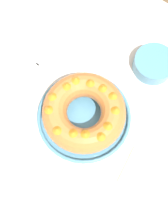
{
  "coord_description": "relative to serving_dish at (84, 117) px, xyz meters",
  "views": [
    {
      "loc": [
        0.16,
        -0.18,
        1.59
      ],
      "look_at": [
        0.02,
        0.01,
        0.83
      ],
      "focal_mm": 42.0,
      "sensor_mm": 36.0,
      "label": 1
    }
  ],
  "objects": [
    {
      "name": "dining_table",
      "position": [
        -0.02,
        -0.01,
        -0.1
      ],
      "size": [
        1.38,
        1.13,
        0.76
      ],
      "color": "beige",
      "rests_on": "ground_plane"
    },
    {
      "name": "napkin",
      "position": [
        0.28,
        -0.04,
        -0.01
      ],
      "size": [
        0.19,
        0.15,
        0.0
      ],
      "primitive_type": "cube",
      "rotation": [
        0.0,
        0.0,
        0.12
      ],
      "color": "beige",
      "rests_on": "dining_table"
    },
    {
      "name": "serving_knife",
      "position": [
        -0.27,
        -0.0,
        -0.01
      ],
      "size": [
        0.02,
        0.23,
        0.01
      ],
      "rotation": [
        0.0,
        0.0,
        -0.06
      ],
      "color": "white",
      "rests_on": "dining_table"
    },
    {
      "name": "ground_plane",
      "position": [
        -0.02,
        -0.01,
        -0.77
      ],
      "size": [
        8.0,
        8.0,
        0.0
      ],
      "primitive_type": "plane",
      "color": "brown"
    },
    {
      "name": "cake_knife",
      "position": [
        -0.21,
        0.01,
        -0.01
      ],
      "size": [
        0.02,
        0.19,
        0.01
      ],
      "rotation": [
        0.0,
        0.0,
        -0.0
      ],
      "color": "white",
      "rests_on": "dining_table"
    },
    {
      "name": "bundt_cake",
      "position": [
        -0.0,
        -0.0,
        0.05
      ],
      "size": [
        0.26,
        0.26,
        0.09
      ],
      "color": "#C67538",
      "rests_on": "serving_dish"
    },
    {
      "name": "fork",
      "position": [
        -0.24,
        0.03,
        -0.01
      ],
      "size": [
        0.02,
        0.22,
        0.01
      ],
      "rotation": [
        0.0,
        0.0,
        -0.07
      ],
      "color": "white",
      "rests_on": "dining_table"
    },
    {
      "name": "serving_dish",
      "position": [
        0.0,
        0.0,
        0.0
      ],
      "size": [
        0.3,
        0.3,
        0.03
      ],
      "color": "#518EB2",
      "rests_on": "dining_table"
    },
    {
      "name": "side_bowl",
      "position": [
        0.09,
        0.29,
        0.01
      ],
      "size": [
        0.14,
        0.14,
        0.05
      ],
      "primitive_type": "cylinder",
      "color": "#518EB2",
      "rests_on": "dining_table"
    }
  ]
}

